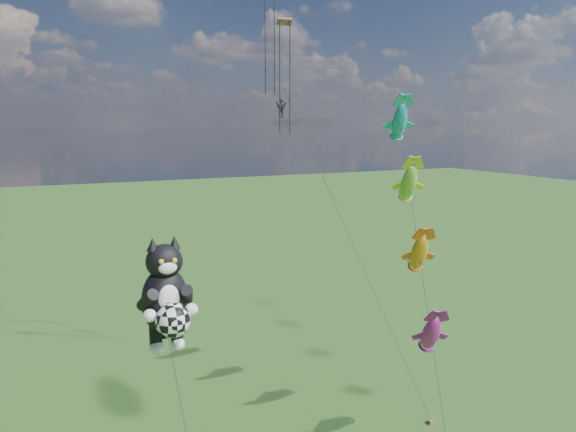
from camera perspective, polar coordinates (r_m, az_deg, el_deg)
name	(u,v)px	position (r m, az deg, el deg)	size (l,w,h in m)	color
cat_kite_rig	(167,297)	(27.76, -12.23, -8.04)	(2.61, 4.23, 11.94)	brown
fish_windsock_rig	(414,218)	(34.96, 12.65, -0.16)	(6.50, 14.68, 20.65)	brown
parafoil_rig	(284,81)	(42.14, -0.38, 13.55)	(3.69, 17.26, 27.97)	brown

